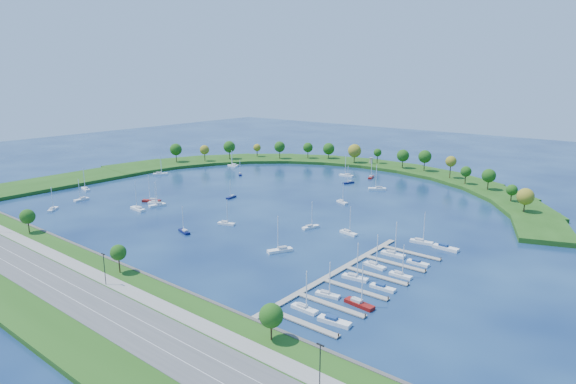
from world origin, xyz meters
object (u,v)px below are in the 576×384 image
Objects in this scene: harbor_tower at (371,160)px; moored_boat_7 at (152,200)px; moored_boat_2 at (280,249)px; moored_boat_10 at (231,196)px; moored_boat_4 at (138,208)px; moored_boat_8 at (184,231)px; moored_boat_20 at (157,204)px; docked_boat_9 at (418,263)px; docked_boat_1 at (334,321)px; docked_boat_8 at (393,253)px; moored_boat_0 at (86,188)px; docked_boat_0 at (304,308)px; moored_boat_12 at (226,223)px; moored_boat_16 at (53,209)px; moored_boat_14 at (349,182)px; moored_boat_11 at (377,188)px; docked_boat_4 at (355,277)px; moored_boat_21 at (233,165)px; docked_boat_6 at (375,265)px; docked_boat_11 at (445,248)px; moored_boat_17 at (233,165)px; docked_boat_10 at (421,241)px; moored_boat_3 at (346,175)px; moored_boat_5 at (156,202)px; docked_boat_5 at (382,287)px; docked_boat_7 at (401,274)px; moored_boat_15 at (311,226)px; moored_boat_1 at (342,201)px; moored_boat_13 at (81,199)px; docked_boat_2 at (327,294)px; moored_boat_18 at (160,173)px; docked_boat_3 at (359,303)px; moored_boat_19 at (349,232)px; dock_system at (354,279)px; moored_boat_6 at (240,174)px.

moored_boat_7 is at bearing -103.89° from harbor_tower.
moored_boat_10 is (-71.34, 45.12, -0.11)m from moored_boat_2.
moored_boat_4 is 1.29× the size of moored_boat_8.
docked_boat_9 is at bearing 108.84° from moored_boat_20.
docked_boat_8 reaches higher than docked_boat_1.
moored_boat_0 reaches higher than docked_boat_0.
moored_boat_12 is (18.73, -160.70, -3.26)m from harbor_tower.
moored_boat_14 is at bearing -69.82° from moored_boat_16.
moored_boat_4 is 0.99× the size of moored_boat_11.
docked_boat_4 is 0.96× the size of docked_boat_8.
moored_boat_10 is 0.93× the size of moored_boat_14.
moored_boat_21 is (-38.22, 96.93, -0.09)m from moored_boat_7.
docked_boat_6 is 34.19m from docked_boat_11.
moored_boat_17 is at bearing 96.83° from moored_boat_21.
harbor_tower is at bearing -57.77° from moored_boat_16.
moored_boat_21 is at bearing -98.66° from moored_boat_7.
moored_boat_3 is at bearing 126.88° from docked_boat_10.
moored_boat_7 is at bearing -48.11° from moored_boat_10.
docked_boat_0 is at bearing -91.95° from docked_boat_8.
moored_boat_4 reaches higher than moored_boat_5.
harbor_tower reaches higher than docked_boat_5.
moored_boat_15 is at bearing 157.21° from docked_boat_7.
moored_boat_1 is 93.12m from moored_boat_20.
moored_boat_8 reaches higher than docked_boat_11.
docked_boat_9 is (142.44, 7.18, -0.39)m from moored_boat_7.
moored_boat_5 is 1.06× the size of moored_boat_13.
moored_boat_4 reaches higher than docked_boat_2.
docked_boat_1 is (137.20, -43.98, -0.22)m from moored_boat_5.
moored_boat_18 is 210.59m from docked_boat_3.
moored_boat_0 is 142.86m from moored_boat_15.
moored_boat_13 is 0.93× the size of moored_boat_20.
docked_boat_4 reaches higher than docked_boat_5.
moored_boat_5 reaches higher than docked_boat_9.
moored_boat_3 is 1.14× the size of docked_boat_0.
moored_boat_18 is at bearing 136.57° from moored_boat_12.
docked_boat_6 is 32.66m from docked_boat_10.
moored_boat_0 is 1.32× the size of docked_boat_1.
moored_boat_15 is 17.18m from moored_boat_19.
docked_boat_11 is (66.62, -69.12, -0.27)m from moored_boat_11.
docked_boat_7 is (166.62, 33.21, -0.01)m from moored_boat_16.
dock_system is at bearing -62.18° from harbor_tower.
moored_boat_18 is (-185.07, 62.97, 0.59)m from dock_system.
moored_boat_12 is at bearing -105.91° from moored_boat_16.
moored_boat_19 is at bearing 117.04° from docked_boat_4.
moored_boat_13 is 69.78m from moored_boat_18.
moored_boat_1 is at bearing -91.10° from moored_boat_8.
moored_boat_0 is at bearing -125.46° from moored_boat_13.
moored_boat_3 is at bearing -115.73° from moored_boat_0.
moored_boat_4 reaches higher than moored_boat_0.
moored_boat_20 is at bearing -31.45° from moored_boat_6.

